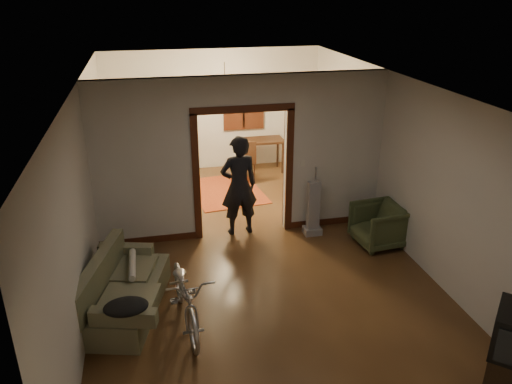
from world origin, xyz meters
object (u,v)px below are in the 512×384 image
object	(u,v)px
armchair	(379,225)
desk	(261,156)
locker	(161,142)
sofa	(125,284)
bicycle	(186,295)
person	(239,186)

from	to	relation	value
armchair	desk	size ratio (longest dim) A/B	0.76
locker	desk	size ratio (longest dim) A/B	1.55
sofa	armchair	world-z (taller)	sofa
bicycle	desk	distance (m)	5.84
person	locker	distance (m)	3.43
sofa	desk	size ratio (longest dim) A/B	1.72
armchair	locker	bearing A→B (deg)	-146.48
sofa	armchair	xyz separation A→B (m)	(4.15, 0.99, -0.05)
bicycle	desk	bearing A→B (deg)	62.54
armchair	locker	world-z (taller)	locker
armchair	person	distance (m)	2.48
person	desk	world-z (taller)	person
armchair	locker	distance (m)	5.41
locker	sofa	bearing A→B (deg)	-104.32
sofa	person	world-z (taller)	person
desk	locker	bearing A→B (deg)	-168.62
bicycle	locker	distance (m)	5.64
person	desk	bearing A→B (deg)	-115.98
person	locker	size ratio (longest dim) A/B	1.11
armchair	desk	world-z (taller)	desk
bicycle	desk	size ratio (longest dim) A/B	1.60
sofa	desk	bearing A→B (deg)	73.99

